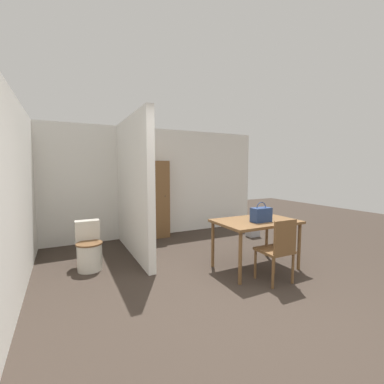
{
  "coord_description": "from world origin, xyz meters",
  "views": [
    {
      "loc": [
        -1.86,
        -2.15,
        1.59
      ],
      "look_at": [
        0.14,
        1.79,
        1.18
      ],
      "focal_mm": 24.0,
      "sensor_mm": 36.0,
      "label": 1
    }
  ],
  "objects_px": {
    "dining_table": "(256,225)",
    "handbag": "(261,215)",
    "toilet": "(89,249)",
    "space_heater": "(253,227)",
    "wooden_cabinet": "(156,199)",
    "wooden_chair": "(278,248)"
  },
  "relations": [
    {
      "from": "dining_table",
      "to": "handbag",
      "type": "relative_size",
      "value": 4.11
    },
    {
      "from": "dining_table",
      "to": "toilet",
      "type": "relative_size",
      "value": 1.7
    },
    {
      "from": "dining_table",
      "to": "space_heater",
      "type": "bearing_deg",
      "value": 50.94
    },
    {
      "from": "dining_table",
      "to": "wooden_cabinet",
      "type": "height_order",
      "value": "wooden_cabinet"
    },
    {
      "from": "space_heater",
      "to": "dining_table",
      "type": "bearing_deg",
      "value": -129.06
    },
    {
      "from": "toilet",
      "to": "space_heater",
      "type": "distance_m",
      "value": 3.61
    },
    {
      "from": "dining_table",
      "to": "wooden_cabinet",
      "type": "relative_size",
      "value": 0.72
    },
    {
      "from": "wooden_chair",
      "to": "handbag",
      "type": "relative_size",
      "value": 2.96
    },
    {
      "from": "handbag",
      "to": "dining_table",
      "type": "bearing_deg",
      "value": 85.43
    },
    {
      "from": "wooden_cabinet",
      "to": "handbag",
      "type": "bearing_deg",
      "value": -73.43
    },
    {
      "from": "toilet",
      "to": "space_heater",
      "type": "height_order",
      "value": "toilet"
    },
    {
      "from": "toilet",
      "to": "handbag",
      "type": "xyz_separation_m",
      "value": [
        2.35,
        -1.3,
        0.57
      ]
    },
    {
      "from": "dining_table",
      "to": "wooden_cabinet",
      "type": "distance_m",
      "value": 2.61
    },
    {
      "from": "wooden_chair",
      "to": "toilet",
      "type": "distance_m",
      "value": 2.86
    },
    {
      "from": "dining_table",
      "to": "toilet",
      "type": "xyz_separation_m",
      "value": [
        -2.36,
        1.18,
        -0.38
      ]
    },
    {
      "from": "space_heater",
      "to": "wooden_cabinet",
      "type": "bearing_deg",
      "value": 154.6
    },
    {
      "from": "toilet",
      "to": "handbag",
      "type": "height_order",
      "value": "handbag"
    },
    {
      "from": "handbag",
      "to": "toilet",
      "type": "bearing_deg",
      "value": 151.0
    },
    {
      "from": "handbag",
      "to": "wooden_chair",
      "type": "bearing_deg",
      "value": -98.96
    },
    {
      "from": "dining_table",
      "to": "toilet",
      "type": "distance_m",
      "value": 2.66
    },
    {
      "from": "dining_table",
      "to": "handbag",
      "type": "distance_m",
      "value": 0.23
    },
    {
      "from": "wooden_chair",
      "to": "handbag",
      "type": "height_order",
      "value": "handbag"
    }
  ]
}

